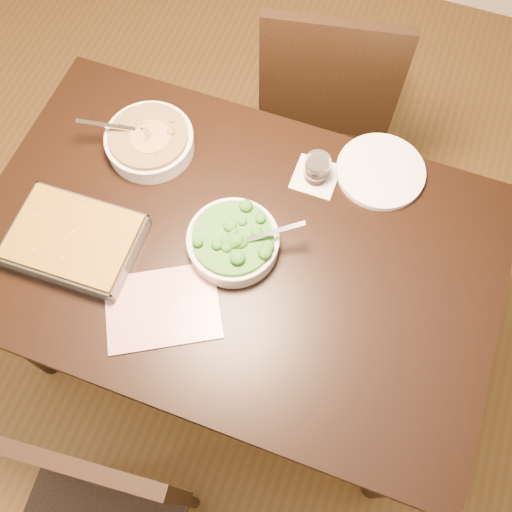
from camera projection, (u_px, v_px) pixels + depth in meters
ground at (241, 331)px, 2.19m from camera, size 4.00×4.00×0.00m
table at (235, 262)px, 1.60m from camera, size 1.40×0.90×0.75m
magazine_a at (163, 307)px, 1.44m from camera, size 0.35×0.32×0.01m
coaster at (315, 177)px, 1.60m from camera, size 0.12×0.12×0.00m
stew_bowl at (150, 141)px, 1.61m from camera, size 0.27×0.25×0.10m
broccoli_bowl at (233, 241)px, 1.48m from camera, size 0.26×0.24×0.09m
baking_dish at (75, 240)px, 1.49m from camera, size 0.34×0.25×0.06m
wine_tumbler at (317, 168)px, 1.56m from camera, size 0.07×0.07×0.08m
dinner_plate at (381, 171)px, 1.60m from camera, size 0.25×0.25×0.02m
chair_far at (327, 91)px, 2.00m from camera, size 0.52×0.52×0.95m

